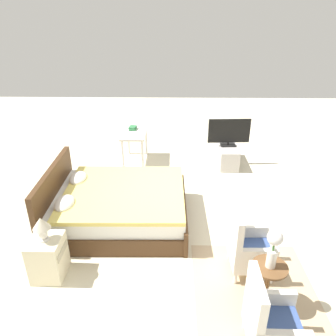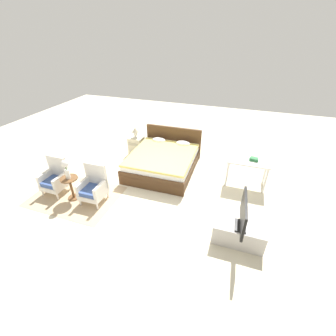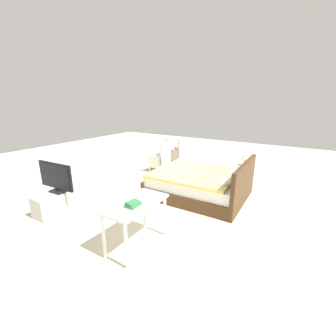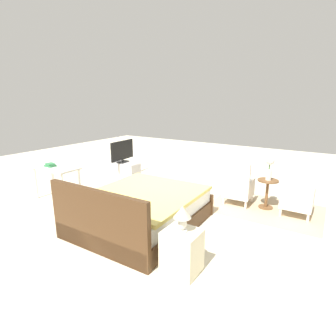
{
  "view_description": "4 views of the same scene",
  "coord_description": "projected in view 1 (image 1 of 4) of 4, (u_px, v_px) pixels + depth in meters",
  "views": [
    {
      "loc": [
        -4.66,
        0.17,
        3.17
      ],
      "look_at": [
        0.1,
        0.26,
        0.83
      ],
      "focal_mm": 35.0,
      "sensor_mm": 36.0,
      "label": 1
    },
    {
      "loc": [
        1.74,
        -4.28,
        3.55
      ],
      "look_at": [
        0.2,
        0.26,
        0.59
      ],
      "focal_mm": 24.0,
      "sensor_mm": 36.0,
      "label": 2
    },
    {
      "loc": [
        4.42,
        3.05,
        2.19
      ],
      "look_at": [
        -0.01,
        0.28,
        0.61
      ],
      "focal_mm": 24.0,
      "sensor_mm": 36.0,
      "label": 3
    },
    {
      "loc": [
        -2.83,
        4.32,
        2.12
      ],
      "look_at": [
        -0.08,
        -0.03,
        0.78
      ],
      "focal_mm": 28.0,
      "sensor_mm": 36.0,
      "label": 4
    }
  ],
  "objects": [
    {
      "name": "tv_flatscreen",
      "position": [
        229.0,
        132.0,
        7.07
      ],
      "size": [
        0.22,
        0.91,
        0.61
      ],
      "color": "black",
      "rests_on": "tv_stand"
    },
    {
      "name": "bed",
      "position": [
        117.0,
        206.0,
        5.27
      ],
      "size": [
        1.82,
        2.15,
        0.96
      ],
      "color": "#472D19",
      "rests_on": "ground_plane"
    },
    {
      "name": "ground_plane",
      "position": [
        183.0,
        214.0,
        5.57
      ],
      "size": [
        16.0,
        16.0,
        0.0
      ],
      "primitive_type": "plane",
      "color": "beige"
    },
    {
      "name": "book_stack",
      "position": [
        133.0,
        128.0,
        7.23
      ],
      "size": [
        0.22,
        0.17,
        0.07
      ],
      "color": "#337A47",
      "rests_on": "vanity_desk"
    },
    {
      "name": "side_table",
      "position": [
        267.0,
        281.0,
        3.73
      ],
      "size": [
        0.4,
        0.4,
        0.59
      ],
      "color": "brown",
      "rests_on": "ground_plane"
    },
    {
      "name": "floor_rug",
      "position": [
        258.0,
        304.0,
        3.89
      ],
      "size": [
        2.1,
        1.5,
        0.01
      ],
      "color": "tan",
      "rests_on": "ground_plane"
    },
    {
      "name": "table_lamp",
      "position": [
        41.0,
        226.0,
        3.98
      ],
      "size": [
        0.22,
        0.22,
        0.33
      ],
      "color": "silver",
      "rests_on": "nightstand"
    },
    {
      "name": "armchair_by_window_left",
      "position": [
        270.0,
        322.0,
        3.22
      ],
      "size": [
        0.55,
        0.55,
        0.92
      ],
      "color": "white",
      "rests_on": "floor_rug"
    },
    {
      "name": "nightstand",
      "position": [
        48.0,
        257.0,
        4.2
      ],
      "size": [
        0.44,
        0.41,
        0.56
      ],
      "color": "beige",
      "rests_on": "ground_plane"
    },
    {
      "name": "tv_stand",
      "position": [
        227.0,
        154.0,
        7.3
      ],
      "size": [
        0.96,
        0.4,
        0.43
      ],
      "color": "#B7B2AD",
      "rests_on": "ground_plane"
    },
    {
      "name": "flower_vase",
      "position": [
        274.0,
        245.0,
        3.5
      ],
      "size": [
        0.17,
        0.17,
        0.48
      ],
      "color": "silver",
      "rests_on": "side_table"
    },
    {
      "name": "vanity_desk",
      "position": [
        135.0,
        136.0,
        7.19
      ],
      "size": [
        1.04,
        0.52,
        0.74
      ],
      "color": "silver",
      "rests_on": "ground_plane"
    },
    {
      "name": "armchair_by_window_right",
      "position": [
        247.0,
        248.0,
        4.22
      ],
      "size": [
        0.55,
        0.55,
        0.92
      ],
      "color": "white",
      "rests_on": "floor_rug"
    }
  ]
}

